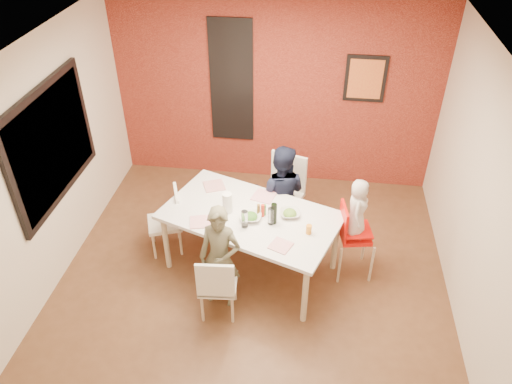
# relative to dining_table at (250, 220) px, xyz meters

# --- Properties ---
(ground) EXTENTS (4.50, 4.50, 0.00)m
(ground) POSITION_rel_dining_table_xyz_m (0.05, -0.20, -0.74)
(ground) COLOR brown
(ground) RESTS_ON ground
(ceiling) EXTENTS (4.50, 4.50, 0.02)m
(ceiling) POSITION_rel_dining_table_xyz_m (0.05, -0.20, 1.96)
(ceiling) COLOR white
(ceiling) RESTS_ON wall_back
(wall_back) EXTENTS (4.50, 0.02, 2.70)m
(wall_back) POSITION_rel_dining_table_xyz_m (0.05, 2.05, 0.61)
(wall_back) COLOR beige
(wall_back) RESTS_ON ground
(wall_front) EXTENTS (4.50, 0.02, 2.70)m
(wall_front) POSITION_rel_dining_table_xyz_m (0.05, -2.45, 0.61)
(wall_front) COLOR beige
(wall_front) RESTS_ON ground
(wall_left) EXTENTS (0.02, 4.50, 2.70)m
(wall_left) POSITION_rel_dining_table_xyz_m (-2.20, -0.20, 0.61)
(wall_left) COLOR beige
(wall_left) RESTS_ON ground
(wall_right) EXTENTS (0.02, 4.50, 2.70)m
(wall_right) POSITION_rel_dining_table_xyz_m (2.30, -0.20, 0.61)
(wall_right) COLOR beige
(wall_right) RESTS_ON ground
(brick_accent_wall) EXTENTS (4.50, 0.02, 2.70)m
(brick_accent_wall) POSITION_rel_dining_table_xyz_m (0.05, 2.03, 0.61)
(brick_accent_wall) COLOR maroon
(brick_accent_wall) RESTS_ON ground
(picture_window_frame) EXTENTS (0.05, 1.70, 1.30)m
(picture_window_frame) POSITION_rel_dining_table_xyz_m (-2.17, 0.00, 0.81)
(picture_window_frame) COLOR black
(picture_window_frame) RESTS_ON wall_left
(picture_window_pane) EXTENTS (0.02, 1.55, 1.15)m
(picture_window_pane) POSITION_rel_dining_table_xyz_m (-2.16, 0.00, 0.81)
(picture_window_pane) COLOR black
(picture_window_pane) RESTS_ON wall_left
(glassblock_strip) EXTENTS (0.55, 0.03, 1.70)m
(glassblock_strip) POSITION_rel_dining_table_xyz_m (-0.55, 2.02, 0.76)
(glassblock_strip) COLOR silver
(glassblock_strip) RESTS_ON wall_back
(glassblock_surround) EXTENTS (0.60, 0.03, 1.76)m
(glassblock_surround) POSITION_rel_dining_table_xyz_m (-0.55, 2.01, 0.76)
(glassblock_surround) COLOR black
(glassblock_surround) RESTS_ON wall_back
(art_print_frame) EXTENTS (0.54, 0.03, 0.64)m
(art_print_frame) POSITION_rel_dining_table_xyz_m (1.25, 2.01, 0.91)
(art_print_frame) COLOR black
(art_print_frame) RESTS_ON wall_back
(art_print_canvas) EXTENTS (0.44, 0.01, 0.54)m
(art_print_canvas) POSITION_rel_dining_table_xyz_m (1.25, 2.00, 0.91)
(art_print_canvas) COLOR orange
(art_print_canvas) RESTS_ON wall_back
(dining_table) EXTENTS (2.19, 1.68, 0.81)m
(dining_table) POSITION_rel_dining_table_xyz_m (0.00, 0.00, 0.00)
(dining_table) COLOR silver
(dining_table) RESTS_ON ground
(chair_near) EXTENTS (0.42, 0.42, 0.84)m
(chair_near) POSITION_rel_dining_table_xyz_m (-0.24, -0.79, -0.26)
(chair_near) COLOR silver
(chair_near) RESTS_ON ground
(chair_far) EXTENTS (0.60, 0.60, 1.03)m
(chair_far) POSITION_rel_dining_table_xyz_m (0.31, 0.87, -0.16)
(chair_far) COLOR white
(chair_far) RESTS_ON ground
(chair_left) EXTENTS (0.51, 0.51, 0.85)m
(chair_left) POSITION_rel_dining_table_xyz_m (-1.02, 0.23, -0.26)
(chair_left) COLOR white
(chair_left) RESTS_ON ground
(high_chair) EXTENTS (0.47, 0.47, 0.96)m
(high_chair) POSITION_rel_dining_table_xyz_m (1.15, 0.10, -0.16)
(high_chair) COLOR red
(high_chair) RESTS_ON ground
(child_near) EXTENTS (0.49, 0.36, 1.26)m
(child_near) POSITION_rel_dining_table_xyz_m (-0.24, -0.55, -0.11)
(child_near) COLOR brown
(child_near) RESTS_ON ground
(child_far) EXTENTS (0.68, 0.55, 1.34)m
(child_far) POSITION_rel_dining_table_xyz_m (0.28, 0.63, -0.07)
(child_far) COLOR black
(child_far) RESTS_ON ground
(toddler) EXTENTS (0.27, 0.38, 0.73)m
(toddler) POSITION_rel_dining_table_xyz_m (1.17, 0.11, 0.19)
(toddler) COLOR beige
(toddler) RESTS_ON high_chair
(plate_near_left) EXTENTS (0.27, 0.27, 0.01)m
(plate_near_left) POSITION_rel_dining_table_xyz_m (-0.53, -0.21, 0.08)
(plate_near_left) COLOR white
(plate_near_left) RESTS_ON dining_table
(plate_far_mid) EXTENTS (0.30, 0.30, 0.01)m
(plate_far_mid) POSITION_rel_dining_table_xyz_m (0.11, 0.36, 0.08)
(plate_far_mid) COLOR white
(plate_far_mid) RESTS_ON dining_table
(plate_near_right) EXTENTS (0.27, 0.27, 0.01)m
(plate_near_right) POSITION_rel_dining_table_xyz_m (0.39, -0.48, 0.08)
(plate_near_right) COLOR white
(plate_near_right) RESTS_ON dining_table
(plate_far_left) EXTENTS (0.31, 0.31, 0.01)m
(plate_far_left) POSITION_rel_dining_table_xyz_m (-0.51, 0.49, 0.08)
(plate_far_left) COLOR white
(plate_far_left) RESTS_ON dining_table
(salad_bowl_a) EXTENTS (0.25, 0.25, 0.06)m
(salad_bowl_a) POSITION_rel_dining_table_xyz_m (0.01, -0.07, 0.10)
(salad_bowl_a) COLOR white
(salad_bowl_a) RESTS_ON dining_table
(salad_bowl_b) EXTENTS (0.26, 0.26, 0.05)m
(salad_bowl_b) POSITION_rel_dining_table_xyz_m (0.44, 0.04, 0.10)
(salad_bowl_b) COLOR silver
(salad_bowl_b) RESTS_ON dining_table
(wine_bottle) EXTENTS (0.07, 0.07, 0.25)m
(wine_bottle) POSITION_rel_dining_table_xyz_m (0.27, -0.11, 0.20)
(wine_bottle) COLOR black
(wine_bottle) RESTS_ON dining_table
(wine_glass_a) EXTENTS (0.07, 0.07, 0.21)m
(wine_glass_a) POSITION_rel_dining_table_xyz_m (-0.03, -0.22, 0.18)
(wine_glass_a) COLOR silver
(wine_glass_a) RESTS_ON dining_table
(wine_glass_b) EXTENTS (0.07, 0.07, 0.21)m
(wine_glass_b) POSITION_rel_dining_table_xyz_m (0.25, -0.13, 0.17)
(wine_glass_b) COLOR white
(wine_glass_b) RESTS_ON dining_table
(paper_towel_roll) EXTENTS (0.11, 0.11, 0.25)m
(paper_towel_roll) POSITION_rel_dining_table_xyz_m (-0.26, 0.02, 0.20)
(paper_towel_roll) COLOR white
(paper_towel_roll) RESTS_ON dining_table
(condiment_red) EXTENTS (0.04, 0.04, 0.16)m
(condiment_red) POSITION_rel_dining_table_xyz_m (0.14, -0.01, 0.15)
(condiment_red) COLOR red
(condiment_red) RESTS_ON dining_table
(condiment_green) EXTENTS (0.04, 0.04, 0.14)m
(condiment_green) POSITION_rel_dining_table_xyz_m (0.16, 0.02, 0.14)
(condiment_green) COLOR #387727
(condiment_green) RESTS_ON dining_table
(condiment_brown) EXTENTS (0.04, 0.04, 0.14)m
(condiment_brown) POSITION_rel_dining_table_xyz_m (0.09, 0.01, 0.14)
(condiment_brown) COLOR brown
(condiment_brown) RESTS_ON dining_table
(sippy_cup) EXTENTS (0.06, 0.06, 0.11)m
(sippy_cup) POSITION_rel_dining_table_xyz_m (0.66, -0.24, 0.13)
(sippy_cup) COLOR orange
(sippy_cup) RESTS_ON dining_table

